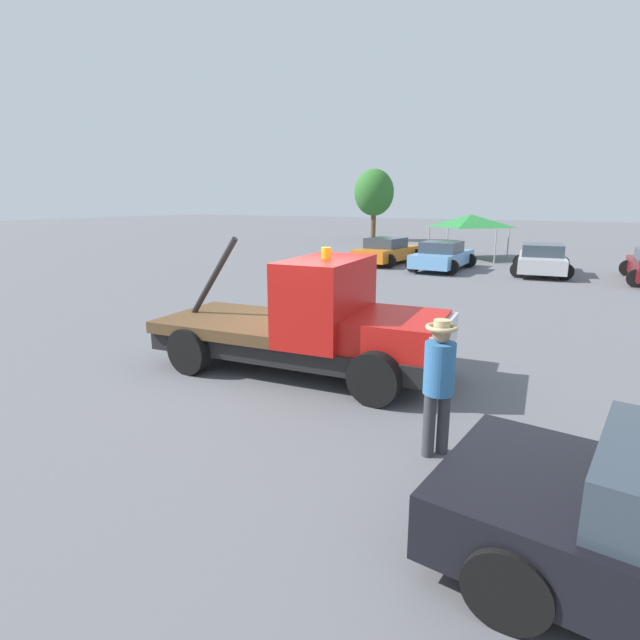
% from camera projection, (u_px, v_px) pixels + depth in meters
% --- Properties ---
extents(ground_plane, '(160.00, 160.00, 0.00)m').
position_uv_depth(ground_plane, '(298.00, 370.00, 9.66)').
color(ground_plane, slate).
extents(tow_truck, '(5.72, 2.73, 2.51)m').
position_uv_depth(tow_truck, '(314.00, 325.00, 9.30)').
color(tow_truck, black).
rests_on(tow_truck, ground).
extents(person_near_truck, '(0.40, 0.40, 1.78)m').
position_uv_depth(person_near_truck, '(439.00, 377.00, 6.20)').
color(person_near_truck, '#38383D').
rests_on(person_near_truck, ground).
extents(parked_car_orange, '(2.60, 4.63, 1.34)m').
position_uv_depth(parked_car_orange, '(387.00, 251.00, 25.59)').
color(parked_car_orange, orange).
rests_on(parked_car_orange, ground).
extents(parked_car_skyblue, '(2.44, 4.40, 1.34)m').
position_uv_depth(parked_car_skyblue, '(442.00, 256.00, 23.30)').
color(parked_car_skyblue, '#669ED1').
rests_on(parked_car_skyblue, ground).
extents(parked_car_silver, '(2.87, 4.87, 1.34)m').
position_uv_depth(parked_car_silver, '(542.00, 259.00, 22.02)').
color(parked_car_silver, '#B7B7BC').
rests_on(parked_car_silver, ground).
extents(canopy_tent_green, '(3.60, 3.60, 2.44)m').
position_uv_depth(canopy_tent_green, '(471.00, 221.00, 27.62)').
color(canopy_tent_green, '#9E9EA3').
rests_on(canopy_tent_green, ground).
extents(tree_left, '(3.15, 3.15, 5.63)m').
position_uv_depth(tree_left, '(374.00, 193.00, 39.86)').
color(tree_left, brown).
rests_on(tree_left, ground).
extents(traffic_cone, '(0.40, 0.40, 0.55)m').
position_uv_depth(traffic_cone, '(342.00, 304.00, 14.53)').
color(traffic_cone, black).
rests_on(traffic_cone, ground).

